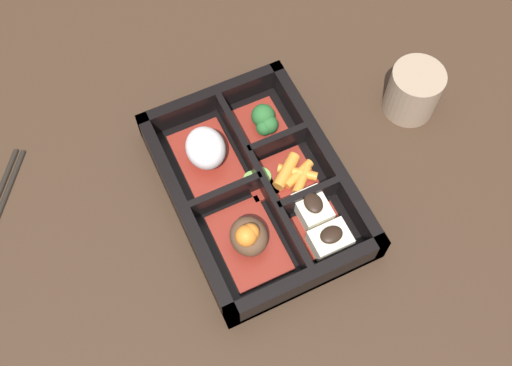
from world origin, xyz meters
TOP-DOWN VIEW (x-y plane):
  - ground_plane at (0.00, 0.00)m, footprint 3.00×3.00m
  - bento_base at (0.00, 0.00)m, footprint 0.27×0.19m
  - bento_rim at (-0.00, -0.00)m, footprint 0.27×0.19m
  - bowl_stew at (-0.06, 0.04)m, footprint 0.10×0.07m
  - bowl_rice at (0.06, 0.04)m, footprint 0.10×0.07m
  - bowl_tofu at (-0.08, -0.04)m, footprint 0.08×0.05m
  - bowl_carrots at (-0.00, -0.05)m, footprint 0.06×0.06m
  - bowl_greens at (0.07, -0.04)m, footprint 0.06×0.05m
  - bowl_pickles at (0.01, -0.01)m, footprint 0.04×0.03m
  - tea_cup at (0.03, -0.23)m, footprint 0.06×0.06m

SIDE VIEW (x-z plane):
  - ground_plane at x=0.00m, z-range 0.00..0.00m
  - bento_base at x=0.00m, z-range 0.00..0.01m
  - bowl_pickles at x=0.01m, z-range 0.01..0.02m
  - bowl_carrots at x=0.00m, z-range 0.01..0.03m
  - bento_rim at x=0.00m, z-range 0.00..0.04m
  - bowl_greens at x=0.07m, z-range 0.01..0.04m
  - bowl_tofu at x=-0.08m, z-range 0.01..0.04m
  - bowl_stew at x=-0.06m, z-range 0.00..0.06m
  - bowl_rice at x=0.06m, z-range 0.01..0.06m
  - tea_cup at x=0.03m, z-range 0.00..0.07m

